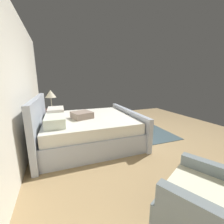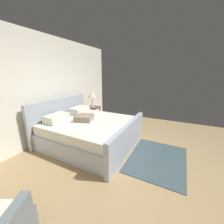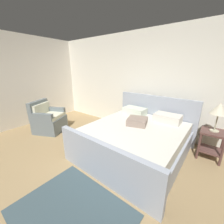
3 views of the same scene
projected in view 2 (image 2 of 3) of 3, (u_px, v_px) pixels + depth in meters
name	position (u px, v px, depth m)	size (l,w,h in m)	color
ground_plane	(144.00, 169.00, 2.68)	(6.35, 5.48, 0.02)	#9F8358
wall_back	(37.00, 90.00, 3.45)	(6.47, 0.12, 2.74)	white
bed	(89.00, 130.00, 3.58)	(2.07, 2.22, 1.11)	#A3ACBB
nightstand_right	(93.00, 112.00, 5.01)	(0.44, 0.44, 0.60)	brown
table_lamp_right	(92.00, 94.00, 4.83)	(0.30, 0.30, 0.57)	#B7B293
area_rug	(157.00, 159.00, 2.96)	(1.49, 1.13, 0.01)	#3B4E54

